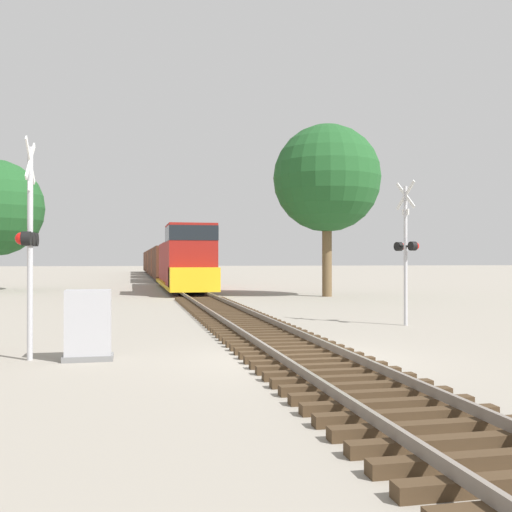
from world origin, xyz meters
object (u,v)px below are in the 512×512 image
object	(u,v)px
freight_train	(162,263)
tree_far_right	(327,179)
relay_cabinet	(88,326)
crossing_signal_far	(406,247)
crossing_signal_near	(29,240)

from	to	relation	value
freight_train	tree_far_right	bearing A→B (deg)	-78.25
relay_cabinet	crossing_signal_far	bearing A→B (deg)	26.88
freight_train	crossing_signal_near	bearing A→B (deg)	-95.76
crossing_signal_near	crossing_signal_far	world-z (taller)	crossing_signal_near
crossing_signal_near	tree_far_right	world-z (taller)	tree_far_right
crossing_signal_near	relay_cabinet	bearing A→B (deg)	80.32
crossing_signal_far	relay_cabinet	size ratio (longest dim) A/B	3.14
freight_train	tree_far_right	size ratio (longest dim) A/B	7.51
freight_train	tree_far_right	distance (m)	38.13
relay_cabinet	tree_far_right	bearing A→B (deg)	58.95
crossing_signal_far	tree_far_right	world-z (taller)	tree_far_right
relay_cabinet	freight_train	bearing A→B (deg)	85.51
freight_train	relay_cabinet	distance (m)	57.41
freight_train	crossing_signal_near	world-z (taller)	crossing_signal_near
crossing_signal_near	tree_far_right	distance (m)	24.45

